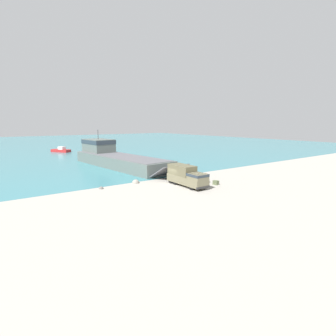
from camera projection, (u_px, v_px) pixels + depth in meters
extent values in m
plane|color=#9E998E|center=(174.00, 184.00, 43.07)|extent=(240.00, 240.00, 0.00)
cube|color=teal|center=(51.00, 145.00, 119.19)|extent=(240.00, 180.00, 0.01)
cube|color=#56605B|center=(120.00, 161.00, 59.62)|extent=(10.75, 30.65, 2.49)
cube|color=#56565B|center=(120.00, 156.00, 59.40)|extent=(10.03, 29.39, 0.08)
cube|color=#56605B|center=(98.00, 146.00, 66.71)|extent=(6.11, 8.93, 3.27)
cube|color=#28333D|center=(98.00, 142.00, 66.54)|extent=(6.26, 9.03, 0.98)
cylinder|color=#3F3F42|center=(98.00, 134.00, 66.22)|extent=(0.16, 0.16, 2.40)
cube|color=#56565B|center=(170.00, 170.00, 47.15)|extent=(6.70, 4.55, 2.30)
cube|color=#6B664C|center=(187.00, 180.00, 41.38)|extent=(2.49, 7.72, 1.20)
cube|color=#6B664C|center=(198.00, 176.00, 39.15)|extent=(2.31, 2.64, 0.81)
cube|color=#28333D|center=(198.00, 175.00, 39.12)|extent=(2.38, 2.66, 0.40)
cube|color=brown|center=(182.00, 170.00, 42.20)|extent=(2.37, 4.90, 1.61)
cube|color=#2D2D2D|center=(203.00, 187.00, 38.41)|extent=(2.48, 0.26, 0.32)
cylinder|color=black|center=(202.00, 184.00, 40.07)|extent=(0.41, 1.17, 1.17)
cylinder|color=black|center=(192.00, 186.00, 38.96)|extent=(0.41, 1.17, 1.17)
cylinder|color=black|center=(185.00, 179.00, 43.50)|extent=(0.41, 1.17, 1.17)
cylinder|color=black|center=(175.00, 181.00, 42.38)|extent=(0.41, 1.17, 1.17)
cylinder|color=black|center=(181.00, 178.00, 44.39)|extent=(0.41, 1.17, 1.17)
cylinder|color=black|center=(171.00, 180.00, 43.27)|extent=(0.41, 1.17, 1.17)
cylinder|color=#4C4738|center=(205.00, 181.00, 43.26)|extent=(0.14, 0.14, 0.86)
cylinder|color=#4C4738|center=(206.00, 181.00, 43.16)|extent=(0.14, 0.14, 0.86)
cube|color=#4C4738|center=(206.00, 176.00, 43.08)|extent=(0.39, 0.50, 0.68)
sphere|color=tan|center=(206.00, 174.00, 43.00)|extent=(0.23, 0.23, 0.23)
cube|color=#B22323|center=(61.00, 151.00, 89.67)|extent=(5.68, 7.04, 0.90)
cube|color=silver|center=(62.00, 148.00, 89.32)|extent=(2.52, 2.63, 0.99)
cylinder|color=#333338|center=(188.00, 175.00, 48.78)|extent=(0.29, 0.29, 0.59)
sphere|color=#333338|center=(188.00, 173.00, 48.72)|extent=(0.34, 0.34, 0.34)
cube|color=#566042|center=(216.00, 183.00, 42.32)|extent=(0.79, 0.91, 0.68)
sphere|color=gray|center=(136.00, 183.00, 43.50)|extent=(1.20, 1.20, 1.20)
sphere|color=#66605B|center=(101.00, 189.00, 39.70)|extent=(0.71, 0.71, 0.71)
sphere|color=gray|center=(195.00, 173.00, 51.67)|extent=(0.79, 0.79, 0.79)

